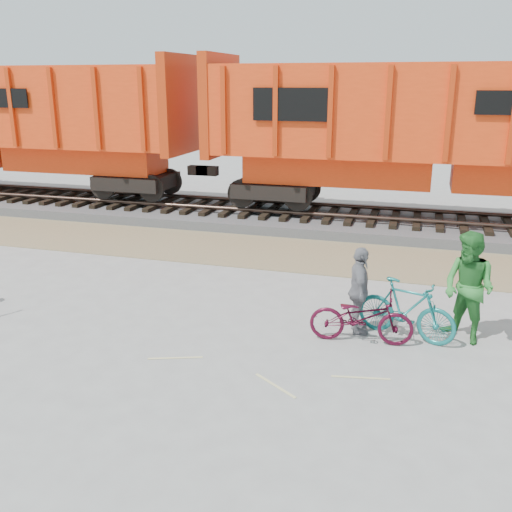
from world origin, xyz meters
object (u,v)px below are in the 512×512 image
object	(u,v)px
hopper_car_left	(6,121)
person_woman	(359,291)
hopper_car_center	(446,130)
person_man	(469,288)
bicycle_maroon	(361,317)
bicycle_teal	(406,310)

from	to	relation	value
hopper_car_left	person_woman	bearing A→B (deg)	-30.31
hopper_car_left	hopper_car_center	size ratio (longest dim) A/B	1.00
hopper_car_center	person_man	world-z (taller)	hopper_car_center
bicycle_maroon	bicycle_teal	bearing A→B (deg)	-65.67
person_man	hopper_car_left	bearing A→B (deg)	-165.70
hopper_car_left	hopper_car_center	world-z (taller)	same
bicycle_maroon	person_man	distance (m)	1.90
hopper_car_left	hopper_car_center	bearing A→B (deg)	0.00
bicycle_maroon	person_woman	world-z (taller)	person_woman
hopper_car_center	person_man	bearing A→B (deg)	-87.15
hopper_car_left	bicycle_teal	size ratio (longest dim) A/B	7.84
bicycle_maroon	person_man	bearing A→B (deg)	-75.24
bicycle_maroon	person_man	size ratio (longest dim) A/B	0.91
hopper_car_center	hopper_car_left	bearing A→B (deg)	180.00
hopper_car_left	person_man	distance (m)	17.34
person_woman	person_man	bearing A→B (deg)	-96.42
hopper_car_left	bicycle_teal	world-z (taller)	hopper_car_left
hopper_car_center	person_man	distance (m)	8.00
hopper_car_center	bicycle_maroon	size ratio (longest dim) A/B	7.90
bicycle_maroon	hopper_car_left	bearing A→B (deg)	54.31
person_woman	bicycle_maroon	bearing A→B (deg)	-178.55
hopper_car_left	person_man	bearing A→B (deg)	-26.67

